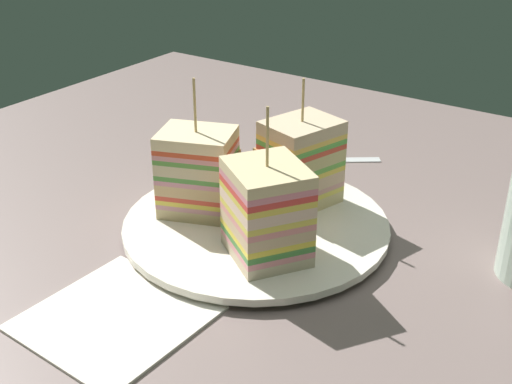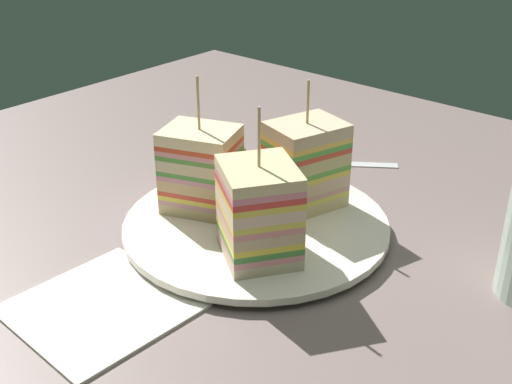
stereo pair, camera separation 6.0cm
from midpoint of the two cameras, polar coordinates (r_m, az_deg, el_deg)
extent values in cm
cube|color=slate|center=(62.32, -2.76, -4.27)|extent=(96.90, 89.01, 1.80)
cylinder|color=white|center=(61.72, -2.78, -3.34)|extent=(15.20, 15.20, 0.55)
cylinder|color=white|center=(61.42, -2.79, -2.85)|extent=(24.52, 24.52, 0.67)
cube|color=#D3B983|center=(63.31, -7.61, -1.20)|extent=(8.12, 7.33, 1.08)
cube|color=#9E7242|center=(62.30, -4.79, -1.53)|extent=(2.11, 4.92, 1.08)
cube|color=pink|center=(62.95, -7.65, -0.58)|extent=(8.12, 7.33, 0.46)
cube|color=#F7D84A|center=(62.74, -7.68, -0.21)|extent=(8.12, 7.33, 0.46)
cube|color=#E24734|center=(62.54, -7.70, 0.17)|extent=(8.12, 7.33, 0.46)
cube|color=#DDB37E|center=(62.20, -7.75, 0.80)|extent=(8.12, 7.33, 1.08)
cube|color=#9E7242|center=(61.18, -4.88, 0.50)|extent=(2.11, 4.92, 1.08)
cube|color=pink|center=(61.86, -7.79, 1.44)|extent=(8.12, 7.33, 0.46)
cube|color=#50903F|center=(61.67, -7.82, 1.83)|extent=(8.12, 7.33, 0.46)
cube|color=beige|center=(61.35, -7.86, 2.48)|extent=(8.12, 7.33, 1.08)
cube|color=#9E7242|center=(60.32, -4.95, 2.20)|extent=(2.11, 4.92, 1.08)
cube|color=#528F39|center=(61.04, -7.90, 3.14)|extent=(8.12, 7.33, 0.46)
cube|color=pink|center=(60.86, -7.93, 3.54)|extent=(8.12, 7.33, 0.46)
cube|color=#D24424|center=(60.68, -7.96, 3.94)|extent=(8.12, 7.33, 0.46)
cube|color=beige|center=(60.39, -8.00, 4.61)|extent=(8.12, 7.33, 1.08)
cylinder|color=tan|center=(59.32, -8.19, 7.31)|extent=(0.24, 0.24, 4.97)
cube|color=beige|center=(56.06, -2.16, -5.02)|extent=(8.81, 8.59, 0.96)
cube|color=#9E7242|center=(58.72, -3.22, -3.45)|extent=(3.45, 4.90, 0.96)
cube|color=pink|center=(55.67, -2.17, -4.37)|extent=(8.81, 8.59, 0.54)
cube|color=#498F43|center=(55.39, -2.18, -3.89)|extent=(8.81, 8.59, 0.54)
cube|color=yellow|center=(55.11, -2.19, -3.40)|extent=(8.81, 8.59, 0.54)
cube|color=#D9B78E|center=(54.74, -2.21, -2.72)|extent=(8.81, 8.59, 0.96)
cube|color=#B2844C|center=(57.46, -3.29, -1.22)|extent=(3.45, 4.90, 0.96)
cube|color=pink|center=(54.37, -2.22, -2.03)|extent=(8.81, 8.59, 0.54)
cube|color=#EBD550|center=(54.11, -2.23, -1.53)|extent=(8.81, 8.59, 0.54)
cube|color=beige|center=(53.76, -2.25, -0.83)|extent=(8.81, 8.59, 0.96)
cube|color=#B2844C|center=(56.53, -3.34, 0.61)|extent=(3.45, 4.90, 0.96)
cube|color=#EBCF4A|center=(53.41, -2.26, -0.11)|extent=(8.81, 8.59, 0.54)
cube|color=#E53F38|center=(53.17, -2.27, 0.41)|extent=(8.81, 8.59, 0.54)
cube|color=pink|center=(52.93, -2.28, 0.94)|extent=(8.81, 8.59, 0.54)
cube|color=beige|center=(52.61, -2.30, 1.67)|extent=(8.81, 8.59, 0.96)
cylinder|color=tan|center=(51.42, -2.36, 4.67)|extent=(0.24, 0.24, 4.98)
cube|color=beige|center=(64.35, 1.13, -0.40)|extent=(7.02, 7.92, 1.19)
cube|color=#B2844C|center=(62.55, -1.17, -1.26)|extent=(5.05, 1.77, 1.19)
cube|color=#F2DA54|center=(63.97, 1.14, 0.27)|extent=(7.02, 7.92, 0.51)
cube|color=#E19E96|center=(63.74, 1.14, 0.68)|extent=(7.02, 7.92, 0.51)
cube|color=beige|center=(63.38, 1.15, 1.37)|extent=(7.02, 7.92, 1.19)
cube|color=#B2844C|center=(61.54, -1.19, 0.55)|extent=(5.05, 1.77, 1.19)
cube|color=yellow|center=(63.01, 1.16, 2.06)|extent=(7.02, 7.92, 0.51)
cube|color=#63AF43|center=(62.80, 1.16, 2.48)|extent=(7.02, 7.92, 0.51)
cube|color=#D0C180|center=(62.46, 1.17, 3.19)|extent=(7.02, 7.92, 1.19)
cube|color=#B2844C|center=(60.60, -1.21, 2.42)|extent=(5.05, 1.77, 1.19)
cube|color=#D64831|center=(62.12, 1.18, 3.91)|extent=(7.02, 7.92, 0.51)
cube|color=#57B146|center=(61.93, 1.18, 4.34)|extent=(7.02, 7.92, 0.51)
cube|color=#FBCA52|center=(61.74, 1.19, 4.77)|extent=(7.02, 7.92, 0.51)
cube|color=beige|center=(61.42, 1.19, 5.51)|extent=(7.02, 7.92, 1.19)
cylinder|color=tan|center=(60.51, 1.22, 7.84)|extent=(0.24, 0.24, 4.09)
cylinder|color=tan|center=(60.35, -3.50, -2.76)|extent=(4.12, 4.12, 0.52)
cylinder|color=#E1C36D|center=(60.44, -3.11, -2.36)|extent=(5.39, 5.39, 0.73)
cylinder|color=#E8C977|center=(60.42, -2.41, -1.46)|extent=(4.08, 4.08, 0.44)
cylinder|color=#DCBC65|center=(59.93, -2.21, -1.19)|extent=(4.75, 4.79, 1.08)
cylinder|color=#DDB859|center=(59.36, -1.86, -1.76)|extent=(5.72, 5.72, 0.69)
cube|color=silver|center=(76.42, 3.91, 2.73)|extent=(10.61, 8.13, 0.25)
ellipsoid|color=silver|center=(75.95, -1.70, 2.93)|extent=(4.17, 3.96, 1.00)
cube|color=white|center=(52.66, -15.24, -10.37)|extent=(12.63, 12.79, 0.50)
camera|label=1|loc=(0.03, -92.86, -1.45)|focal=46.61mm
camera|label=2|loc=(0.03, 87.14, 1.45)|focal=46.61mm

